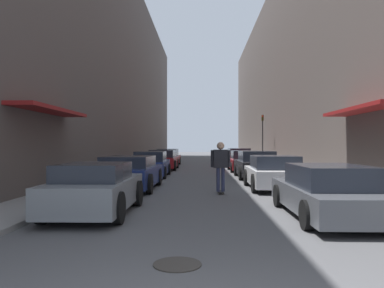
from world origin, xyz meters
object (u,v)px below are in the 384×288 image
at_px(parked_car_left_0, 96,189).
at_px(skateboarder, 221,162).
at_px(parked_car_right_1, 274,173).
at_px(manhole_cover, 177,264).
at_px(parked_car_left_1, 130,173).
at_px(parked_car_left_2, 151,165).
at_px(parked_car_right_3, 245,161).
at_px(traffic_light, 263,134).
at_px(parked_car_left_4, 168,158).
at_px(parked_car_left_3, 163,160).
at_px(parked_car_right_0, 327,192).
at_px(parked_car_right_4, 239,158).
at_px(parked_car_right_2, 256,165).

relative_size(parked_car_left_0, skateboarder, 2.19).
xyz_separation_m(parked_car_right_1, manhole_cover, (-3.13, -9.19, -0.62)).
bearing_deg(parked_car_left_1, parked_car_left_2, 89.69).
xyz_separation_m(parked_car_right_1, parked_car_right_3, (-0.00, 9.79, 0.00)).
bearing_deg(traffic_light, parked_car_right_1, -97.53).
bearing_deg(parked_car_left_4, parked_car_left_2, -89.58).
bearing_deg(manhole_cover, parked_car_left_3, 96.58).
distance_m(parked_car_right_0, skateboarder, 4.90).
bearing_deg(parked_car_left_0, parked_car_left_4, 90.50).
height_order(parked_car_left_0, parked_car_left_2, parked_car_left_2).
bearing_deg(parked_car_left_3, parked_car_left_0, -89.79).
xyz_separation_m(parked_car_left_3, parked_car_right_4, (5.62, 4.11, 0.03)).
xyz_separation_m(parked_car_left_1, parked_car_left_2, (0.03, 5.79, 0.01)).
distance_m(parked_car_left_1, parked_car_left_4, 16.68).
relative_size(parked_car_left_3, parked_car_right_0, 0.95).
height_order(parked_car_right_2, traffic_light, traffic_light).
height_order(parked_car_left_3, parked_car_right_4, parked_car_right_4).
relative_size(parked_car_left_3, parked_car_left_4, 1.05).
xyz_separation_m(parked_car_left_3, parked_car_left_4, (-0.13, 5.18, -0.01)).
bearing_deg(parked_car_right_3, parked_car_left_3, 165.03).
bearing_deg(skateboarder, parked_car_right_2, 70.94).
height_order(parked_car_left_3, parked_car_right_2, parked_car_right_2).
height_order(parked_car_left_1, parked_car_left_4, parked_car_left_4).
bearing_deg(parked_car_right_4, parked_car_left_0, -105.05).
xyz_separation_m(parked_car_left_1, parked_car_right_2, (5.57, 5.09, 0.04)).
bearing_deg(parked_car_left_2, parked_car_right_0, -62.74).
distance_m(parked_car_left_3, parked_car_right_4, 6.96).
relative_size(parked_car_right_1, skateboarder, 2.16).
height_order(parked_car_right_2, skateboarder, skateboarder).
xyz_separation_m(parked_car_left_1, skateboarder, (3.44, -1.06, 0.48)).
relative_size(parked_car_right_2, parked_car_right_4, 0.92).
bearing_deg(parked_car_left_3, parked_car_left_2, -90.46).
relative_size(parked_car_left_2, manhole_cover, 5.81).
xyz_separation_m(parked_car_left_0, parked_car_left_2, (-0.11, 10.88, 0.02)).
bearing_deg(parked_car_left_4, parked_car_right_4, -10.58).
relative_size(parked_car_left_3, parked_car_right_3, 1.01).
height_order(parked_car_right_0, manhole_cover, parked_car_right_0).
distance_m(skateboarder, traffic_light, 17.10).
height_order(parked_car_left_4, manhole_cover, parked_car_left_4).
bearing_deg(parked_car_left_3, parked_car_right_0, -71.32).
bearing_deg(parked_car_right_4, parked_car_right_3, -91.40).
height_order(parked_car_left_1, parked_car_right_1, parked_car_right_1).
height_order(parked_car_left_2, skateboarder, skateboarder).
bearing_deg(parked_car_right_0, parked_car_left_0, 177.37).
xyz_separation_m(parked_car_left_4, skateboarder, (3.49, -17.74, 0.47)).
bearing_deg(parked_car_right_4, parked_car_right_0, -89.81).
xyz_separation_m(parked_car_right_0, skateboarder, (-2.33, 4.28, 0.53)).
bearing_deg(parked_car_left_2, manhole_cover, -80.74).
xyz_separation_m(parked_car_left_0, parked_car_right_3, (5.42, 15.11, 0.01)).
height_order(parked_car_left_1, parked_car_right_0, parked_car_left_1).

